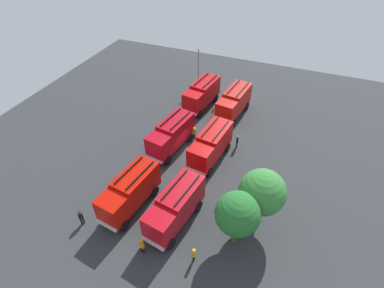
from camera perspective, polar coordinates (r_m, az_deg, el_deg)
name	(u,v)px	position (r m, az deg, el deg)	size (l,w,h in m)	color
ground_plane	(192,153)	(36.87, 0.00, -1.66)	(56.61, 56.61, 0.00)	#2D3033
fire_truck_0	(202,93)	(44.06, 1.86, 9.53)	(7.48, 3.60, 3.88)	#B5090D
fire_truck_1	(171,134)	(36.27, -3.97, 1.84)	(7.50, 3.69, 3.88)	#AC0815
fire_truck_2	(130,191)	(30.32, -11.67, -8.68)	(7.47, 3.57, 3.88)	#BC0E03
fire_truck_3	(234,102)	(42.55, 7.92, 7.93)	(7.47, 3.55, 3.88)	#AE110A
fire_truck_4	(211,144)	(34.78, 3.58, -0.09)	(7.46, 3.51, 3.88)	#BA0707
fire_truck_5	(175,206)	(28.56, -3.18, -11.68)	(7.50, 3.68, 3.88)	#B20913
firefighter_0	(194,254)	(27.28, 0.35, -20.14)	(0.44, 0.27, 1.60)	black
firefighter_1	(194,132)	(38.42, 0.41, 2.20)	(0.46, 0.47, 1.70)	black
firefighter_2	(237,141)	(37.41, 8.53, 0.56)	(0.47, 0.34, 1.78)	black
firefighter_3	(142,246)	(27.91, -9.48, -18.47)	(0.31, 0.46, 1.75)	black
firefighter_4	(81,217)	(31.09, -20.25, -12.84)	(0.48, 0.45, 1.72)	black
tree_0	(262,192)	(27.35, 13.12, -8.90)	(4.20, 4.20, 6.51)	brown
tree_1	(238,214)	(25.89, 8.63, -12.95)	(3.89, 3.89, 6.03)	brown
traffic_cone_0	(213,110)	(43.92, 4.00, 6.46)	(0.41, 0.41, 0.58)	#F2600C
lamppost	(198,64)	(48.97, 1.22, 14.93)	(0.36, 0.36, 6.33)	slate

